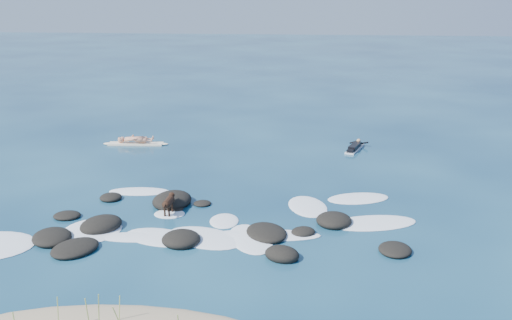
# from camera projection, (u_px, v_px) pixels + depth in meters

# --- Properties ---
(ground) EXTENTS (160.00, 160.00, 0.00)m
(ground) POSITION_uv_depth(u_px,v_px,m) (190.00, 216.00, 20.12)
(ground) COLOR #0A2642
(ground) RESTS_ON ground
(reef_rocks) EXTENTS (12.23, 6.07, 0.61)m
(reef_rocks) POSITION_uv_depth(u_px,v_px,m) (186.00, 225.00, 19.06)
(reef_rocks) COLOR black
(reef_rocks) RESTS_ON ground
(breaking_foam) EXTENTS (15.38, 7.59, 0.12)m
(breaking_foam) POSITION_uv_depth(u_px,v_px,m) (197.00, 227.00, 19.16)
(breaking_foam) COLOR white
(breaking_foam) RESTS_ON ground
(standing_surfer_rig) EXTENTS (3.34, 0.78, 1.90)m
(standing_surfer_rig) POSITION_uv_depth(u_px,v_px,m) (135.00, 131.00, 28.91)
(standing_surfer_rig) COLOR #FDEDCA
(standing_surfer_rig) RESTS_ON ground
(paddling_surfer_rig) EXTENTS (1.27, 2.20, 0.39)m
(paddling_surfer_rig) POSITION_uv_depth(u_px,v_px,m) (355.00, 147.00, 28.22)
(paddling_surfer_rig) COLOR white
(paddling_surfer_rig) RESTS_ON ground
(dog) EXTENTS (0.32, 1.17, 0.74)m
(dog) POSITION_uv_depth(u_px,v_px,m) (169.00, 202.00, 20.05)
(dog) COLOR black
(dog) RESTS_ON ground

